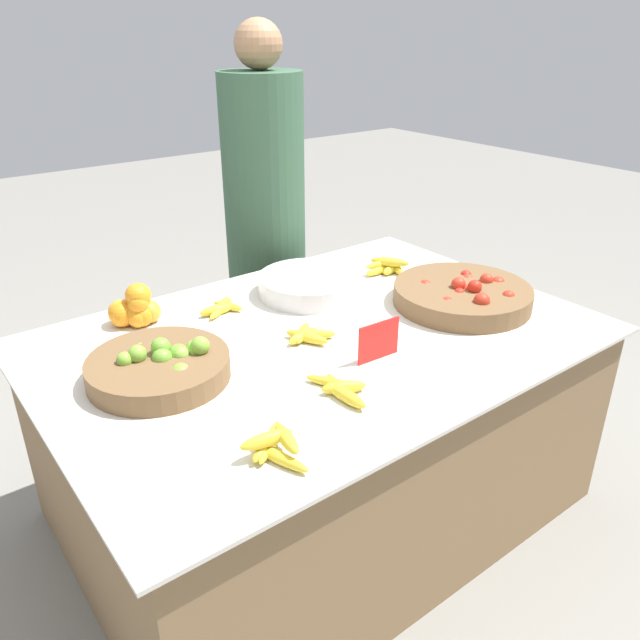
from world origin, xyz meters
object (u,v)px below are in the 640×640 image
object	(u,v)px
tomato_basket	(463,295)
price_sign	(379,341)
lime_bowl	(160,366)
metal_bowl	(309,285)
vendor_person	(266,232)

from	to	relation	value
tomato_basket	price_sign	xyz separation A→B (m)	(-0.48, -0.10, 0.02)
lime_bowl	metal_bowl	distance (m)	0.69
metal_bowl	vendor_person	bearing A→B (deg)	71.46
price_sign	vendor_person	distance (m)	1.11
metal_bowl	tomato_basket	bearing A→B (deg)	-47.40
lime_bowl	vendor_person	xyz separation A→B (m)	(0.84, 0.79, 0.01)
lime_bowl	tomato_basket	bearing A→B (deg)	-9.72
metal_bowl	lime_bowl	bearing A→B (deg)	-161.87
metal_bowl	price_sign	world-z (taller)	price_sign
lime_bowl	vendor_person	size ratio (longest dim) A/B	0.25
tomato_basket	metal_bowl	size ratio (longest dim) A/B	1.30
lime_bowl	vendor_person	world-z (taller)	vendor_person
metal_bowl	price_sign	bearing A→B (deg)	-103.80
tomato_basket	vendor_person	size ratio (longest dim) A/B	0.30
vendor_person	metal_bowl	bearing A→B (deg)	-108.54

